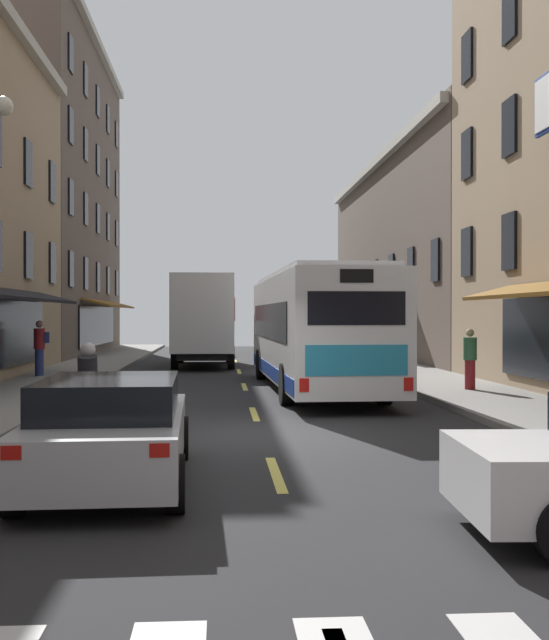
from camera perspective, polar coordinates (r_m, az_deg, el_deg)
ground_plane at (r=14.36m, az=-0.92°, el=-8.41°), size 34.80×80.00×0.10m
lane_centre_dashes at (r=14.11m, az=-0.86°, el=-8.35°), size 0.14×73.90×0.01m
transit_bus at (r=22.53m, az=2.82°, el=-0.67°), size 2.89×12.16×3.31m
box_truck at (r=33.11m, az=-5.08°, el=0.02°), size 2.50×7.63×3.71m
sedan_near at (r=10.36m, az=-11.62°, el=-7.67°), size 2.01×4.67×1.35m
sedan_mid at (r=43.34m, az=-4.74°, el=-1.54°), size 2.02×4.73×1.35m
motorcycle_rider at (r=14.43m, az=-13.18°, el=-5.34°), size 0.63×2.07×1.66m
pedestrian_near at (r=27.32m, az=-16.43°, el=-1.82°), size 0.52×0.37×1.82m
pedestrian_far at (r=22.05m, az=13.81°, el=-2.68°), size 0.36×0.36×1.63m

